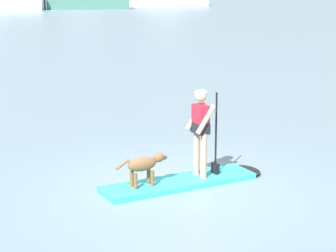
% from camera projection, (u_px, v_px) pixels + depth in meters
% --- Properties ---
extents(ground_plane, '(400.00, 400.00, 0.00)m').
position_uv_depth(ground_plane, '(179.00, 185.00, 11.45)').
color(ground_plane, slate).
extents(paddleboard, '(3.36, 1.66, 0.10)m').
position_uv_depth(paddleboard, '(189.00, 180.00, 11.55)').
color(paddleboard, '#33B2BF').
rests_on(paddleboard, ground_plane).
extents(person_paddler, '(0.67, 0.57, 1.68)m').
position_uv_depth(person_paddler, '(201.00, 126.00, 11.42)').
color(person_paddler, tan).
rests_on(person_paddler, paddleboard).
extents(dog, '(1.00, 0.39, 0.59)m').
position_uv_depth(dog, '(144.00, 165.00, 11.00)').
color(dog, brown).
rests_on(dog, paddleboard).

